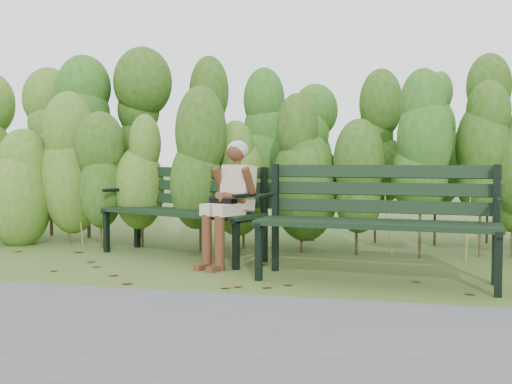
# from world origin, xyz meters

# --- Properties ---
(ground) EXTENTS (80.00, 80.00, 0.00)m
(ground) POSITION_xyz_m (0.00, 0.00, 0.00)
(ground) COLOR #465826
(footpath) EXTENTS (60.00, 2.50, 0.01)m
(footpath) POSITION_xyz_m (0.00, -2.20, 0.01)
(footpath) COLOR #474749
(footpath) RESTS_ON ground
(hedge_band) EXTENTS (11.04, 1.67, 2.42)m
(hedge_band) POSITION_xyz_m (0.00, 1.86, 1.26)
(hedge_band) COLOR #47381E
(hedge_band) RESTS_ON ground
(leaf_litter) EXTENTS (6.01, 2.23, 0.01)m
(leaf_litter) POSITION_xyz_m (0.03, 0.05, 0.00)
(leaf_litter) COLOR brown
(leaf_litter) RESTS_ON ground
(bench_left) EXTENTS (2.08, 1.37, 0.99)m
(bench_left) POSITION_xyz_m (-0.90, 0.84, 0.59)
(bench_left) COLOR black
(bench_left) RESTS_ON ground
(bench_right) EXTENTS (2.12, 0.89, 1.03)m
(bench_right) POSITION_xyz_m (1.19, -0.05, 0.61)
(bench_right) COLOR black
(bench_right) RESTS_ON ground
(seated_woman) EXTENTS (0.55, 0.73, 1.27)m
(seated_woman) POSITION_xyz_m (-0.27, 0.37, 0.74)
(seated_woman) COLOR beige
(seated_woman) RESTS_ON ground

